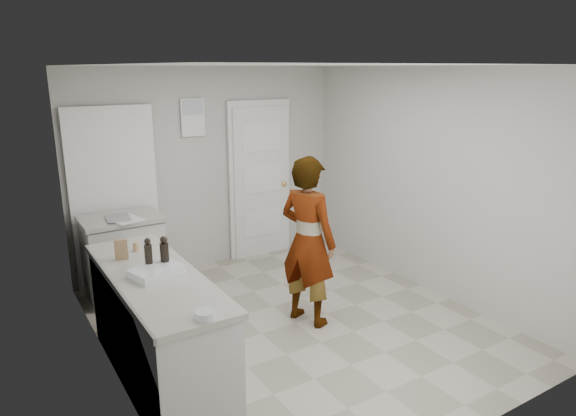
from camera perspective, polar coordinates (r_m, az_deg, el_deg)
ground at (r=5.28m, az=0.81°, el=-12.66°), size 4.00×4.00×0.00m
room_shell at (r=6.49m, az=-9.88°, el=2.15°), size 4.00×4.00×4.00m
main_counter at (r=4.38m, az=-14.25°, el=-13.13°), size 0.64×1.96×0.93m
side_counter at (r=5.97m, az=-17.72°, el=-5.50°), size 0.84×0.61×0.93m
person at (r=5.01m, az=2.21°, el=-3.72°), size 0.59×0.72×1.69m
cake_mix_box at (r=4.52m, az=-18.06°, el=-4.41°), size 0.11×0.07×0.17m
spice_jar at (r=4.70m, az=-16.52°, el=-4.14°), size 0.05×0.05×0.08m
oil_cruet_a at (r=4.20m, az=-13.56°, el=-4.93°), size 0.07×0.07×0.28m
oil_cruet_b at (r=4.19m, az=-15.24°, el=-5.10°), size 0.06×0.06×0.27m
baking_dish at (r=4.12m, az=-14.43°, el=-6.88°), size 0.43×0.36×0.07m
egg_bowl at (r=3.40m, az=-9.17°, el=-11.63°), size 0.13×0.13×0.05m
papers at (r=5.69m, az=-17.62°, el=-1.19°), size 0.35×0.41×0.01m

